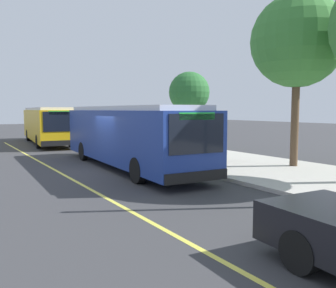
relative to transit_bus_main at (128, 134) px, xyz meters
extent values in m
plane|color=#38383A|center=(0.27, -1.01, -1.62)|extent=(120.00, 120.00, 0.00)
cube|color=#B7B2A8|center=(0.27, 4.99, -1.54)|extent=(44.00, 6.40, 0.15)
cube|color=#E0D64C|center=(0.27, -3.21, -1.61)|extent=(36.00, 0.14, 0.01)
cube|color=navy|center=(-0.02, -0.01, -0.07)|extent=(12.06, 3.09, 2.40)
cube|color=silver|center=(-0.02, -0.01, 1.23)|extent=(11.09, 2.79, 0.20)
cube|color=black|center=(5.97, -0.28, 0.36)|extent=(0.14, 2.17, 1.34)
cube|color=black|center=(0.04, 1.28, 0.22)|extent=(10.51, 0.52, 1.06)
cube|color=yellow|center=(0.04, 1.28, -1.05)|extent=(11.35, 0.54, 0.28)
cube|color=#26D83F|center=(5.98, -0.28, 0.95)|extent=(0.09, 1.40, 0.24)
cube|color=black|center=(5.99, -0.28, -1.09)|extent=(0.19, 2.50, 0.36)
cylinder|color=black|center=(3.74, 0.98, -1.12)|extent=(1.01, 0.32, 1.00)
cylinder|color=black|center=(3.63, -1.33, -1.12)|extent=(1.01, 0.32, 1.00)
cylinder|color=black|center=(-3.55, 1.31, -1.12)|extent=(1.01, 0.32, 1.00)
cylinder|color=black|center=(-3.65, -1.00, -1.12)|extent=(1.01, 0.32, 1.00)
cube|color=gold|center=(-14.82, -0.30, -0.07)|extent=(12.15, 3.65, 2.40)
cube|color=silver|center=(-14.82, -0.30, 1.23)|extent=(11.17, 3.31, 0.20)
cube|color=black|center=(-8.85, -0.86, 0.36)|extent=(0.24, 2.16, 1.34)
cube|color=black|center=(-14.70, 0.98, 0.22)|extent=(10.49, 1.02, 1.06)
cube|color=black|center=(-14.70, 0.98, -1.05)|extent=(11.32, 1.08, 0.28)
cube|color=#26D83F|center=(-8.84, -0.86, 0.95)|extent=(0.16, 1.40, 0.24)
cube|color=black|center=(-8.83, -0.86, -1.09)|extent=(0.31, 2.50, 0.36)
cylinder|color=black|center=(-11.02, 0.50, -1.12)|extent=(1.02, 0.37, 1.00)
cylinder|color=black|center=(-11.23, -1.80, -1.12)|extent=(1.02, 0.37, 1.00)
cylinder|color=black|center=(-18.29, 1.18, -1.12)|extent=(1.02, 0.37, 1.00)
cylinder|color=black|center=(-18.50, -1.12, -1.12)|extent=(1.02, 0.37, 1.00)
cylinder|color=black|center=(11.87, -2.41, -1.24)|extent=(0.77, 0.29, 0.76)
cylinder|color=#333338|center=(0.62, 5.11, -0.27)|extent=(0.10, 0.10, 2.40)
cylinder|color=#333338|center=(0.62, 3.81, -0.27)|extent=(0.10, 0.10, 2.40)
cylinder|color=#333338|center=(-1.98, 5.11, -0.27)|extent=(0.10, 0.10, 2.40)
cylinder|color=#333338|center=(-1.98, 3.81, -0.27)|extent=(0.10, 0.10, 2.40)
cube|color=#333338|center=(-0.68, 4.46, 0.97)|extent=(2.90, 1.60, 0.08)
cube|color=#4C606B|center=(-0.68, 5.11, -0.27)|extent=(2.47, 0.04, 2.16)
cube|color=navy|center=(-1.98, 4.46, -0.32)|extent=(0.06, 1.11, 1.82)
cube|color=brown|center=(-0.50, 4.56, -1.02)|extent=(1.60, 0.44, 0.06)
cube|color=brown|center=(-0.50, 4.80, -0.74)|extent=(1.60, 0.05, 0.44)
cube|color=#333338|center=(-1.22, 4.56, -1.24)|extent=(0.08, 0.40, 0.45)
cube|color=#333338|center=(0.22, 4.56, -1.24)|extent=(0.08, 0.40, 0.45)
cylinder|color=#333338|center=(2.02, 2.74, -0.07)|extent=(0.07, 0.07, 2.80)
cube|color=white|center=(2.02, 2.72, 1.03)|extent=(0.44, 0.03, 0.56)
cube|color=red|center=(2.02, 2.71, 1.03)|extent=(0.40, 0.01, 0.16)
cylinder|color=#282D47|center=(2.12, 2.68, -1.04)|extent=(0.14, 0.14, 0.85)
cylinder|color=#282D47|center=(2.12, 2.50, -1.04)|extent=(0.14, 0.14, 0.85)
cube|color=red|center=(2.12, 2.59, -0.31)|extent=(0.24, 0.40, 0.62)
sphere|color=tan|center=(2.12, 2.59, 0.11)|extent=(0.22, 0.22, 0.22)
cylinder|color=brown|center=(4.40, 6.49, 0.62)|extent=(0.36, 0.36, 4.18)
sphere|color=#387A33|center=(4.40, 6.49, 4.31)|extent=(4.25, 4.25, 4.25)
cylinder|color=brown|center=(-5.06, 7.07, -0.08)|extent=(0.36, 0.36, 2.77)
sphere|color=#28662D|center=(-5.06, 7.07, 2.37)|extent=(2.82, 2.82, 2.82)
camera|label=1|loc=(15.79, -7.44, 1.17)|focal=38.92mm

